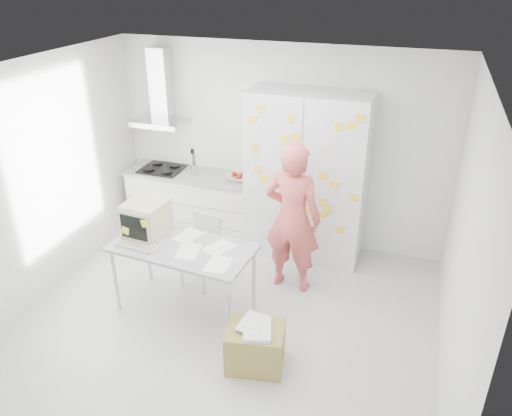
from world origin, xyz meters
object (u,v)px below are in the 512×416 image
(person, at_px, (293,218))
(chair, at_px, (203,245))
(cardboard_box, at_px, (255,346))
(desk, at_px, (159,231))

(person, height_order, chair, person)
(chair, xyz_separation_m, cardboard_box, (1.07, -1.16, -0.28))
(person, bearing_deg, cardboard_box, 95.28)
(chair, distance_m, cardboard_box, 1.60)
(chair, bearing_deg, cardboard_box, -35.46)
(person, xyz_separation_m, chair, (-1.04, -0.26, -0.42))
(desk, bearing_deg, cardboard_box, -21.12)
(chair, relative_size, cardboard_box, 1.44)
(desk, xyz_separation_m, chair, (0.27, 0.51, -0.43))
(person, relative_size, chair, 2.07)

